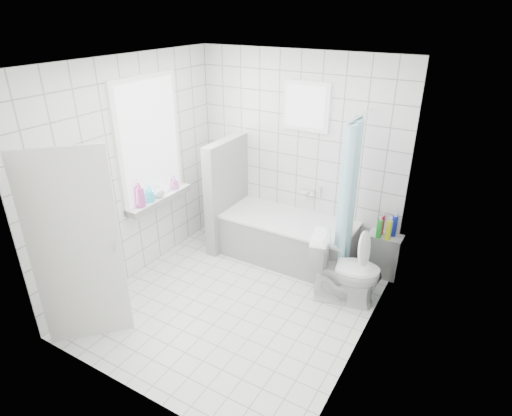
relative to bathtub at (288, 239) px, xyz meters
The scene contains 19 objects.
ground 1.17m from the bathtub, 94.55° to the right, with size 3.00×3.00×0.00m, color white.
ceiling 2.57m from the bathtub, 94.55° to the right, with size 3.00×3.00×0.00m, color white.
wall_back 1.08m from the bathtub, 103.43° to the left, with size 2.80×0.02×2.60m, color white.
wall_front 2.81m from the bathtub, 91.95° to the right, with size 2.80×0.02×2.60m, color white.
wall_left 2.12m from the bathtub, 142.94° to the right, with size 0.02×3.00×2.60m, color white.
wall_right 2.00m from the bathtub, 40.65° to the right, with size 0.02×3.00×2.60m, color white.
window_left 2.12m from the bathtub, 150.27° to the right, with size 0.01×0.90×1.40m, color white.
window_back 1.69m from the bathtub, 88.19° to the left, with size 0.50×0.01×0.50m, color white.
window_sill 1.72m from the bathtub, 149.48° to the right, with size 0.18×1.02×0.08m, color white.
door 2.64m from the bathtub, 114.75° to the right, with size 0.04×0.80×2.00m, color silver.
bathtub is the anchor object (origin of this frame).
partition_wall 1.02m from the bathtub, behind, with size 0.15×0.85×1.50m, color white.
tiled_ledge 1.20m from the bathtub, 12.23° to the left, with size 0.40×0.24×0.55m, color white.
toilet 1.06m from the bathtub, 26.80° to the right, with size 0.45×0.78×0.80m, color white.
curtain_rod 1.88m from the bathtub, ahead, with size 0.02×0.02×0.80m, color silver.
shower_curtain 1.14m from the bathtub, 11.14° to the right, with size 0.14×0.48×1.78m, color #42A8C2, non-canonical shape.
tub_faucet 0.66m from the bathtub, 73.38° to the left, with size 0.18×0.06×0.06m, color silver.
sill_bottles 1.85m from the bathtub, 144.80° to the right, with size 0.18×0.77×0.33m.
ledge_bottles 1.25m from the bathtub, 10.73° to the left, with size 0.21×0.19×0.26m.
Camera 1 is at (2.17, -3.29, 3.07)m, focal length 30.00 mm.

